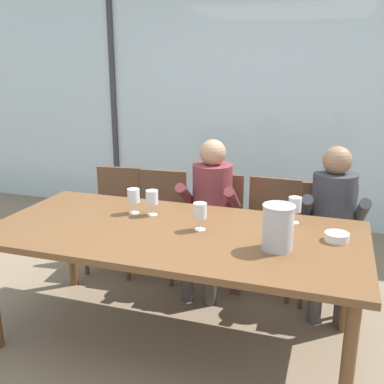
{
  "coord_description": "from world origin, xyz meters",
  "views": [
    {
      "loc": [
        0.92,
        -2.43,
        1.77
      ],
      "look_at": [
        0.0,
        0.35,
        0.92
      ],
      "focal_mm": 41.79,
      "sensor_mm": 36.0,
      "label": 1
    }
  ],
  "objects_px": {
    "chair_right_of_center": "(271,225)",
    "wine_glass_center_pour": "(200,212)",
    "person_maroon_top": "(210,205)",
    "chair_left_of_center": "(160,214)",
    "wine_glass_near_bucket": "(152,198)",
    "tasting_bowl": "(337,237)",
    "ice_bucket_primary": "(278,227)",
    "dining_table": "(174,240)",
    "person_charcoal_jacket": "(333,217)",
    "chair_near_curtain": "(117,210)",
    "chair_near_window_right": "(328,233)",
    "wine_glass_by_left_taster": "(134,197)",
    "wine_glass_by_right_taster": "(295,206)",
    "chair_center": "(216,220)"
  },
  "relations": [
    {
      "from": "dining_table",
      "to": "wine_glass_center_pour",
      "type": "relative_size",
      "value": 13.34
    },
    {
      "from": "wine_glass_center_pour",
      "to": "wine_glass_near_bucket",
      "type": "bearing_deg",
      "value": 156.96
    },
    {
      "from": "chair_right_of_center",
      "to": "ice_bucket_primary",
      "type": "height_order",
      "value": "ice_bucket_primary"
    },
    {
      "from": "chair_center",
      "to": "person_maroon_top",
      "type": "bearing_deg",
      "value": -100.86
    },
    {
      "from": "dining_table",
      "to": "chair_near_curtain",
      "type": "bearing_deg",
      "value": 133.79
    },
    {
      "from": "chair_left_of_center",
      "to": "wine_glass_near_bucket",
      "type": "xyz_separation_m",
      "value": [
        0.25,
        -0.72,
        0.38
      ]
    },
    {
      "from": "chair_near_window_right",
      "to": "person_maroon_top",
      "type": "xyz_separation_m",
      "value": [
        -0.91,
        -0.13,
        0.17
      ]
    },
    {
      "from": "chair_left_of_center",
      "to": "person_maroon_top",
      "type": "distance_m",
      "value": 0.53
    },
    {
      "from": "chair_near_curtain",
      "to": "chair_center",
      "type": "bearing_deg",
      "value": -5.11
    },
    {
      "from": "chair_near_window_right",
      "to": "person_charcoal_jacket",
      "type": "xyz_separation_m",
      "value": [
        0.03,
        -0.13,
        0.17
      ]
    },
    {
      "from": "tasting_bowl",
      "to": "ice_bucket_primary",
      "type": "bearing_deg",
      "value": -144.36
    },
    {
      "from": "chair_near_window_right",
      "to": "tasting_bowl",
      "type": "distance_m",
      "value": 0.87
    },
    {
      "from": "chair_near_window_right",
      "to": "dining_table",
      "type": "bearing_deg",
      "value": -141.3
    },
    {
      "from": "person_maroon_top",
      "to": "wine_glass_by_right_taster",
      "type": "bearing_deg",
      "value": -34.79
    },
    {
      "from": "wine_glass_near_bucket",
      "to": "wine_glass_by_right_taster",
      "type": "height_order",
      "value": "same"
    },
    {
      "from": "chair_right_of_center",
      "to": "ice_bucket_primary",
      "type": "distance_m",
      "value": 1.16
    },
    {
      "from": "wine_glass_center_pour",
      "to": "chair_near_window_right",
      "type": "bearing_deg",
      "value": 49.88
    },
    {
      "from": "chair_left_of_center",
      "to": "dining_table",
      "type": "bearing_deg",
      "value": -65.8
    },
    {
      "from": "chair_right_of_center",
      "to": "person_maroon_top",
      "type": "relative_size",
      "value": 0.73
    },
    {
      "from": "dining_table",
      "to": "chair_left_of_center",
      "type": "xyz_separation_m",
      "value": [
        -0.49,
        0.94,
        -0.19
      ]
    },
    {
      "from": "chair_near_curtain",
      "to": "person_maroon_top",
      "type": "height_order",
      "value": "person_maroon_top"
    },
    {
      "from": "chair_center",
      "to": "tasting_bowl",
      "type": "xyz_separation_m",
      "value": [
        0.95,
        -0.83,
        0.28
      ]
    },
    {
      "from": "wine_glass_center_pour",
      "to": "wine_glass_by_right_taster",
      "type": "xyz_separation_m",
      "value": [
        0.54,
        0.31,
        0.0
      ]
    },
    {
      "from": "chair_near_window_right",
      "to": "wine_glass_by_left_taster",
      "type": "distance_m",
      "value": 1.52
    },
    {
      "from": "chair_near_window_right",
      "to": "tasting_bowl",
      "type": "xyz_separation_m",
      "value": [
        0.06,
        -0.82,
        0.28
      ]
    },
    {
      "from": "wine_glass_by_left_taster",
      "to": "chair_near_window_right",
      "type": "bearing_deg",
      "value": 29.74
    },
    {
      "from": "person_maroon_top",
      "to": "person_charcoal_jacket",
      "type": "height_order",
      "value": "same"
    },
    {
      "from": "wine_glass_by_left_taster",
      "to": "ice_bucket_primary",
      "type": "bearing_deg",
      "value": -16.91
    },
    {
      "from": "chair_right_of_center",
      "to": "wine_glass_center_pour",
      "type": "height_order",
      "value": "wine_glass_center_pour"
    },
    {
      "from": "chair_near_curtain",
      "to": "chair_right_of_center",
      "type": "bearing_deg",
      "value": -5.14
    },
    {
      "from": "chair_near_curtain",
      "to": "wine_glass_by_right_taster",
      "type": "bearing_deg",
      "value": -26.79
    },
    {
      "from": "chair_left_of_center",
      "to": "tasting_bowl",
      "type": "bearing_deg",
      "value": -32.46
    },
    {
      "from": "chair_near_curtain",
      "to": "person_maroon_top",
      "type": "xyz_separation_m",
      "value": [
        0.89,
        -0.12,
        0.17
      ]
    },
    {
      "from": "person_maroon_top",
      "to": "wine_glass_center_pour",
      "type": "xyz_separation_m",
      "value": [
        0.16,
        -0.76,
        0.2
      ]
    },
    {
      "from": "ice_bucket_primary",
      "to": "wine_glass_by_left_taster",
      "type": "height_order",
      "value": "ice_bucket_primary"
    },
    {
      "from": "chair_center",
      "to": "tasting_bowl",
      "type": "bearing_deg",
      "value": -46.44
    },
    {
      "from": "chair_left_of_center",
      "to": "chair_near_window_right",
      "type": "xyz_separation_m",
      "value": [
        1.39,
        0.01,
        0.0
      ]
    },
    {
      "from": "chair_near_window_right",
      "to": "person_maroon_top",
      "type": "height_order",
      "value": "person_maroon_top"
    },
    {
      "from": "tasting_bowl",
      "to": "chair_center",
      "type": "bearing_deg",
      "value": 138.85
    },
    {
      "from": "chair_near_window_right",
      "to": "ice_bucket_primary",
      "type": "height_order",
      "value": "ice_bucket_primary"
    },
    {
      "from": "wine_glass_by_left_taster",
      "to": "wine_glass_center_pour",
      "type": "xyz_separation_m",
      "value": [
        0.53,
        -0.16,
        0.0
      ]
    },
    {
      "from": "chair_right_of_center",
      "to": "ice_bucket_primary",
      "type": "bearing_deg",
      "value": -78.93
    },
    {
      "from": "chair_near_curtain",
      "to": "wine_glass_by_left_taster",
      "type": "bearing_deg",
      "value": -61.16
    },
    {
      "from": "dining_table",
      "to": "person_maroon_top",
      "type": "bearing_deg",
      "value": 90.43
    },
    {
      "from": "person_maroon_top",
      "to": "tasting_bowl",
      "type": "xyz_separation_m",
      "value": [
        0.97,
        -0.69,
        0.11
      ]
    },
    {
      "from": "chair_near_window_right",
      "to": "person_charcoal_jacket",
      "type": "height_order",
      "value": "person_charcoal_jacket"
    },
    {
      "from": "chair_center",
      "to": "person_maroon_top",
      "type": "height_order",
      "value": "person_maroon_top"
    },
    {
      "from": "chair_right_of_center",
      "to": "person_maroon_top",
      "type": "xyz_separation_m",
      "value": [
        -0.47,
        -0.16,
        0.17
      ]
    },
    {
      "from": "chair_near_curtain",
      "to": "wine_glass_by_right_taster",
      "type": "xyz_separation_m",
      "value": [
        1.59,
        -0.57,
        0.38
      ]
    },
    {
      "from": "person_maroon_top",
      "to": "chair_left_of_center",
      "type": "bearing_deg",
      "value": 163.78
    }
  ]
}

